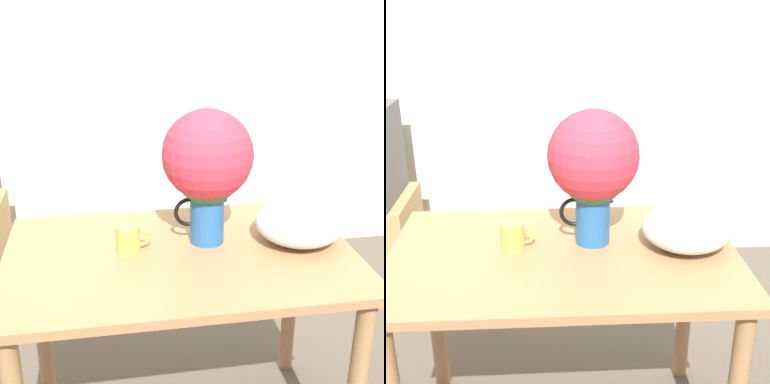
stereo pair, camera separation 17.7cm
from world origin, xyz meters
TOP-DOWN VIEW (x-y plane):
  - wall_back at (0.00, 1.75)m, footprint 8.00×0.05m
  - table at (0.04, 0.24)m, footprint 1.16×0.74m
  - flower_vase at (0.15, 0.32)m, footprint 0.30×0.30m
  - coffee_mug at (-0.12, 0.29)m, footprint 0.11×0.08m
  - white_bowl at (0.46, 0.27)m, footprint 0.30×0.30m

SIDE VIEW (x-z plane):
  - table at x=0.04m, z-range 0.26..1.04m
  - coffee_mug at x=-0.12m, z-range 0.78..0.87m
  - white_bowl at x=0.46m, z-range 0.78..0.92m
  - flower_vase at x=0.15m, z-range 0.83..1.30m
  - wall_back at x=0.00m, z-range 0.00..2.60m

